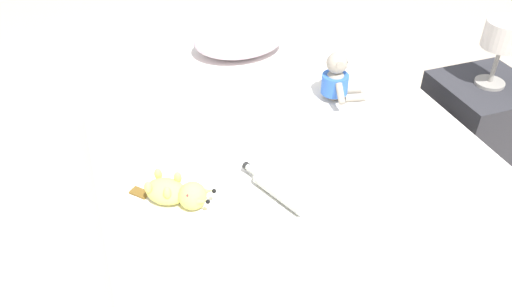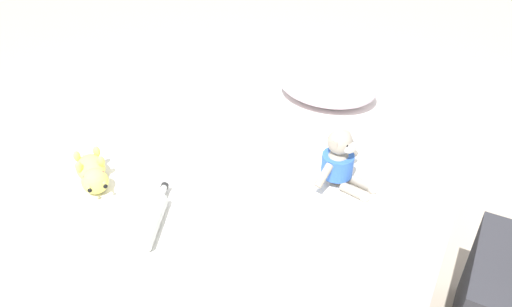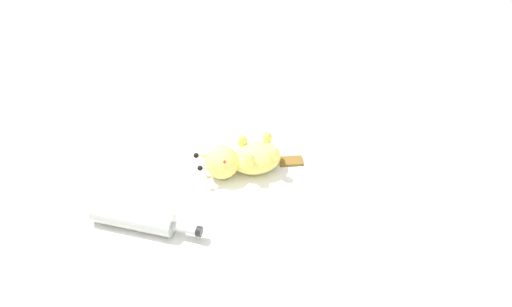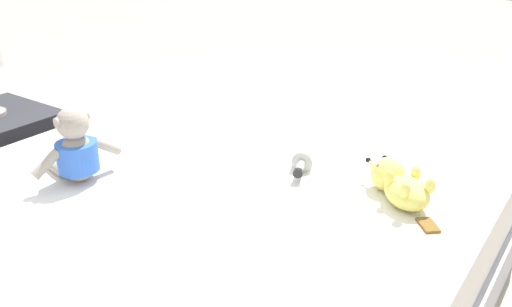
{
  "view_description": "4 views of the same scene",
  "coord_description": "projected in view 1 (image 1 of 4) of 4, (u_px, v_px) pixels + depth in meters",
  "views": [
    {
      "loc": [
        -0.69,
        -1.75,
        1.7
      ],
      "look_at": [
        -0.17,
        -0.3,
        0.49
      ],
      "focal_mm": 36.18,
      "sensor_mm": 36.0,
      "label": 1
    },
    {
      "loc": [
        0.75,
        -1.44,
        1.65
      ],
      "look_at": [
        0.0,
        0.0,
        0.48
      ],
      "focal_mm": 34.88,
      "sensor_mm": 36.0,
      "label": 2
    },
    {
      "loc": [
        0.71,
        0.57,
        1.88
      ],
      "look_at": [
        -0.54,
        -0.37,
        0.49
      ],
      "focal_mm": 50.1,
      "sensor_mm": 36.0,
      "label": 3
    },
    {
      "loc": [
        -0.93,
        0.9,
        1.16
      ],
      "look_at": [
        -0.08,
        -0.31,
        0.49
      ],
      "focal_mm": 36.97,
      "sensor_mm": 36.0,
      "label": 4
    }
  ],
  "objects": [
    {
      "name": "ground_plane",
      "position": [
        269.0,
        189.0,
        2.53
      ],
      "size": [
        16.0,
        16.0,
        0.0
      ],
      "primitive_type": "plane",
      "color": "#B7A893"
    },
    {
      "name": "bed",
      "position": [
        269.0,
        156.0,
        2.4
      ],
      "size": [
        1.57,
        1.84,
        0.43
      ],
      "color": "#B2B2B7",
      "rests_on": "ground_plane"
    },
    {
      "name": "pillow",
      "position": [
        239.0,
        38.0,
        2.7
      ],
      "size": [
        0.5,
        0.38,
        0.17
      ],
      "color": "silver",
      "rests_on": "bed"
    },
    {
      "name": "plush_monkey",
      "position": [
        337.0,
        80.0,
        2.32
      ],
      "size": [
        0.24,
        0.29,
        0.24
      ],
      "color": "#9E9384",
      "rests_on": "bed"
    },
    {
      "name": "plush_yellow_creature",
      "position": [
        177.0,
        193.0,
        1.81
      ],
      "size": [
        0.29,
        0.25,
        0.1
      ],
      "color": "#EAE066",
      "rests_on": "bed"
    },
    {
      "name": "glass_bottle",
      "position": [
        280.0,
        190.0,
        1.84
      ],
      "size": [
        0.16,
        0.31,
        0.07
      ],
      "color": "#B7BCB2",
      "rests_on": "bed"
    },
    {
      "name": "nightstand",
      "position": [
        477.0,
        121.0,
        2.61
      ],
      "size": [
        0.43,
        0.43,
        0.43
      ],
      "color": "#2D2D33",
      "rests_on": "ground_plane"
    },
    {
      "name": "bedside_lamp",
      "position": [
        504.0,
        38.0,
        2.33
      ],
      "size": [
        0.19,
        0.19,
        0.32
      ],
      "color": "gray",
      "rests_on": "nightstand"
    }
  ]
}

